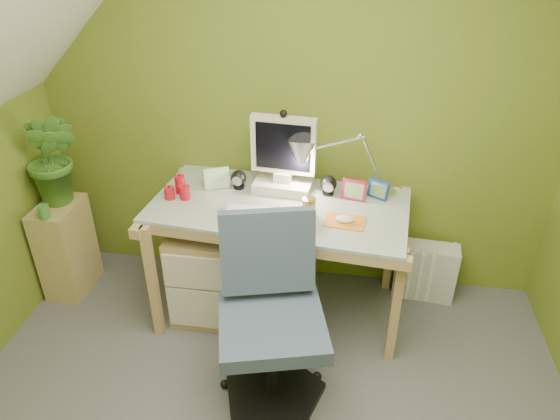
# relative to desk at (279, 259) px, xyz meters

# --- Properties ---
(wall_back) EXTENTS (3.20, 0.01, 2.40)m
(wall_back) POSITION_rel_desk_xyz_m (0.03, 0.42, 0.81)
(wall_back) COLOR olive
(wall_back) RESTS_ON floor
(desk) EXTENTS (1.53, 0.87, 0.78)m
(desk) POSITION_rel_desk_xyz_m (0.00, 0.00, 0.00)
(desk) COLOR tan
(desk) RESTS_ON floor
(monitor) EXTENTS (0.42, 0.27, 0.55)m
(monitor) POSITION_rel_desk_xyz_m (0.00, 0.18, 0.66)
(monitor) COLOR silver
(monitor) RESTS_ON desk
(speaker_left) EXTENTS (0.12, 0.12, 0.11)m
(speaker_left) POSITION_rel_desk_xyz_m (-0.27, 0.16, 0.45)
(speaker_left) COLOR black
(speaker_left) RESTS_ON desk
(speaker_right) EXTENTS (0.12, 0.12, 0.12)m
(speaker_right) POSITION_rel_desk_xyz_m (0.27, 0.16, 0.45)
(speaker_right) COLOR black
(speaker_right) RESTS_ON desk
(keyboard) EXTENTS (0.41, 0.14, 0.02)m
(keyboard) POSITION_rel_desk_xyz_m (-0.08, -0.14, 0.40)
(keyboard) COLOR silver
(keyboard) RESTS_ON desk
(mousepad) EXTENTS (0.23, 0.18, 0.01)m
(mousepad) POSITION_rel_desk_xyz_m (0.38, -0.14, 0.39)
(mousepad) COLOR orange
(mousepad) RESTS_ON desk
(mouse) EXTENTS (0.11, 0.08, 0.03)m
(mouse) POSITION_rel_desk_xyz_m (0.38, -0.14, 0.41)
(mouse) COLOR white
(mouse) RESTS_ON mousepad
(amber_tumbler) EXTENTS (0.07, 0.07, 0.10)m
(amber_tumbler) POSITION_rel_desk_xyz_m (0.18, -0.08, 0.44)
(amber_tumbler) COLOR #875C13
(amber_tumbler) RESTS_ON desk
(candle_cluster) EXTENTS (0.16, 0.15, 0.11)m
(candle_cluster) POSITION_rel_desk_xyz_m (-0.60, 0.01, 0.45)
(candle_cluster) COLOR red
(candle_cluster) RESTS_ON desk
(photo_frame_red) EXTENTS (0.14, 0.05, 0.12)m
(photo_frame_red) POSITION_rel_desk_xyz_m (0.42, 0.12, 0.45)
(photo_frame_red) COLOR #B01237
(photo_frame_red) RESTS_ON desk
(photo_frame_blue) EXTENTS (0.12, 0.08, 0.11)m
(photo_frame_blue) POSITION_rel_desk_xyz_m (0.56, 0.16, 0.45)
(photo_frame_blue) COLOR navy
(photo_frame_blue) RESTS_ON desk
(photo_frame_green) EXTENTS (0.15, 0.08, 0.13)m
(photo_frame_green) POSITION_rel_desk_xyz_m (-0.40, 0.14, 0.46)
(photo_frame_green) COLOR #B7E29B
(photo_frame_green) RESTS_ON desk
(desk_lamp) EXTENTS (0.58, 0.36, 0.57)m
(desk_lamp) POSITION_rel_desk_xyz_m (0.45, 0.18, 0.68)
(desk_lamp) COLOR silver
(desk_lamp) RESTS_ON desk
(side_ledge) EXTENTS (0.24, 0.37, 0.64)m
(side_ledge) POSITION_rel_desk_xyz_m (-1.42, 0.02, -0.07)
(side_ledge) COLOR tan
(side_ledge) RESTS_ON floor
(potted_plant) EXTENTS (0.35, 0.30, 0.61)m
(potted_plant) POSITION_rel_desk_xyz_m (-1.39, 0.07, 0.55)
(potted_plant) COLOR #3C6E24
(potted_plant) RESTS_ON side_ledge
(green_cup) EXTENTS (0.07, 0.07, 0.09)m
(green_cup) POSITION_rel_desk_xyz_m (-1.40, -0.13, 0.29)
(green_cup) COLOR #438838
(green_cup) RESTS_ON side_ledge
(task_chair) EXTENTS (0.71, 0.71, 1.05)m
(task_chair) POSITION_rel_desk_xyz_m (0.07, -0.70, 0.13)
(task_chair) COLOR #3D4D64
(task_chair) RESTS_ON floor
(radiator) EXTENTS (0.40, 0.19, 0.39)m
(radiator) POSITION_rel_desk_xyz_m (0.93, 0.28, -0.20)
(radiator) COLOR silver
(radiator) RESTS_ON floor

